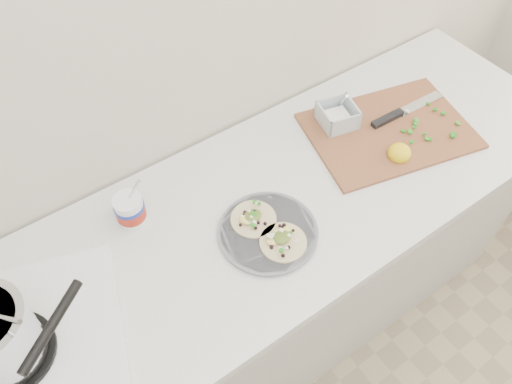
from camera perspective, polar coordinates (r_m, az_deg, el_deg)
counter at (r=1.77m, az=-3.56°, el=-12.35°), size 2.44×0.66×0.90m
stove at (r=1.27m, az=-27.24°, el=-15.16°), size 0.63×0.60×0.25m
taco_plate at (r=1.36m, az=1.39°, el=-4.40°), size 0.27×0.27×0.04m
tub at (r=1.39m, az=-14.16°, el=-1.69°), size 0.08×0.08×0.19m
cutboard at (r=1.67m, az=14.47°, el=7.32°), size 0.58×0.47×0.08m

